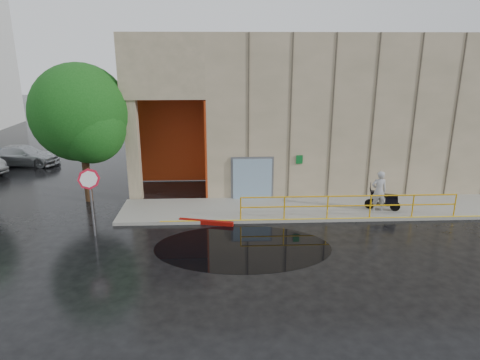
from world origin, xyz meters
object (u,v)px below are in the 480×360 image
at_px(person, 379,191).
at_px(tree_near, 83,117).
at_px(car_c, 24,155).
at_px(stop_sign, 90,188).
at_px(red_curb, 206,222).
at_px(scooter, 384,195).

height_order(person, tree_near, tree_near).
xyz_separation_m(person, car_c, (-19.98, 9.52, -0.44)).
distance_m(stop_sign, red_curb, 4.99).
distance_m(scooter, tree_near, 14.45).
bearing_deg(scooter, red_curb, -153.66).
bearing_deg(person, red_curb, 7.88).
relative_size(person, tree_near, 0.28).
bearing_deg(stop_sign, car_c, 121.35).
height_order(car_c, tree_near, tree_near).
distance_m(red_curb, tree_near, 7.77).
bearing_deg(car_c, stop_sign, -142.33).
bearing_deg(stop_sign, red_curb, 10.71).
height_order(red_curb, tree_near, tree_near).
bearing_deg(person, scooter, -164.72).
bearing_deg(red_curb, person, 6.75).
xyz_separation_m(car_c, tree_near, (6.37, -7.30, 3.58)).
xyz_separation_m(person, scooter, (0.27, 0.07, -0.24)).
bearing_deg(scooter, stop_sign, -151.46).
height_order(person, stop_sign, stop_sign).
xyz_separation_m(scooter, tree_near, (-13.88, 2.14, 3.38)).
distance_m(scooter, car_c, 22.35).
xyz_separation_m(person, tree_near, (-13.61, 2.21, 3.14)).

